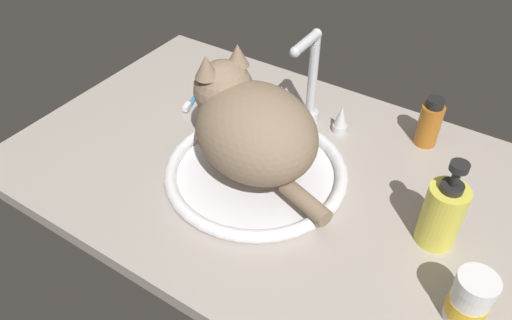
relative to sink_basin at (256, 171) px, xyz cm
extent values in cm
cube|color=#ADA399|center=(3.43, 3.94, -2.58)|extent=(108.82, 68.03, 3.00)
torus|color=white|center=(0.00, 0.00, 0.15)|extent=(35.76, 35.76, 2.47)
cylinder|color=white|center=(0.00, 0.00, -0.78)|extent=(32.06, 32.06, 0.60)
cylinder|color=silver|center=(0.00, 21.92, 0.06)|extent=(4.00, 4.00, 2.28)
cylinder|color=silver|center=(0.00, 21.92, 10.51)|extent=(2.00, 2.00, 18.62)
sphere|color=silver|center=(0.00, 21.92, 19.82)|extent=(2.20, 2.20, 2.20)
cylinder|color=silver|center=(0.00, 17.63, 19.82)|extent=(2.00, 8.57, 2.00)
sphere|color=silver|center=(0.00, 13.34, 19.82)|extent=(2.10, 2.10, 2.10)
cylinder|color=silver|center=(-7.48, 21.92, -0.28)|extent=(3.20, 3.20, 1.60)
cone|color=silver|center=(-7.48, 21.92, 2.95)|extent=(2.88, 2.88, 4.86)
cylinder|color=silver|center=(7.48, 21.92, -0.28)|extent=(3.20, 3.20, 1.60)
cone|color=silver|center=(7.48, 21.92, 2.95)|extent=(2.88, 2.88, 4.86)
ellipsoid|color=#8C755B|center=(0.00, 0.00, 9.68)|extent=(30.48, 27.83, 16.59)
sphere|color=#8C755B|center=(-9.44, 3.32, 13.65)|extent=(11.52, 11.52, 11.52)
cone|color=#8C755B|center=(-10.59, 0.06, 19.85)|extent=(4.38, 4.38, 4.32)
cone|color=#8C755B|center=(-8.29, 6.58, 19.85)|extent=(4.38, 4.38, 4.32)
ellipsoid|color=silver|center=(-13.52, 4.76, 12.50)|extent=(4.87, 5.71, 3.69)
ellipsoid|color=silver|center=(-8.26, 2.91, 8.85)|extent=(10.39, 13.07, 9.13)
cylinder|color=#8C755B|center=(13.22, -4.65, 2.99)|extent=(10.98, 6.51, 3.20)
cylinder|color=#B2661E|center=(24.37, 28.06, 3.49)|extent=(4.69, 4.69, 9.14)
cylinder|color=black|center=(24.37, 28.06, 8.96)|extent=(3.51, 3.51, 1.80)
cylinder|color=#E5DB4C|center=(34.26, 3.13, 4.79)|extent=(6.62, 6.62, 11.73)
cylinder|color=black|center=(34.26, 3.13, 11.25)|extent=(3.64, 3.64, 1.20)
cylinder|color=black|center=(34.26, 3.13, 13.39)|extent=(1.32, 1.32, 3.07)
cylinder|color=black|center=(34.26, 3.13, 15.52)|extent=(2.98, 2.98, 1.20)
cylinder|color=white|center=(42.44, -9.39, 2.58)|extent=(5.62, 5.62, 7.32)
cylinder|color=gold|center=(42.44, -9.39, 1.99)|extent=(5.79, 5.79, 2.93)
cylinder|color=white|center=(42.44, -9.39, 7.27)|extent=(5.90, 5.90, 2.05)
cylinder|color=#338CD1|center=(-27.88, 18.32, -0.58)|extent=(5.62, 14.95, 1.00)
cube|color=white|center=(-25.16, 9.76, 0.02)|extent=(1.93, 2.84, 1.20)
camera|label=1|loc=(38.24, -59.02, 64.23)|focal=34.29mm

